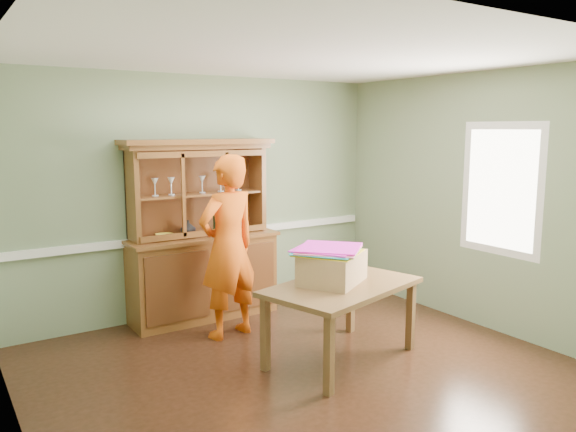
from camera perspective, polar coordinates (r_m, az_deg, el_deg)
floor at (r=5.16m, az=1.51°, el=-15.26°), size 4.50×4.50×0.00m
ceiling at (r=4.74m, az=1.65°, el=16.02°), size 4.50×4.50×0.00m
wall_back at (r=6.50m, az=-8.50°, el=2.07°), size 4.50×0.00×4.50m
wall_left at (r=3.97m, az=-26.27°, el=-3.10°), size 0.00×4.00×4.00m
wall_right at (r=6.31m, az=18.64°, el=1.50°), size 0.00×4.00×4.00m
wall_front at (r=3.35m, az=21.46°, el=-4.85°), size 4.50×0.00×4.50m
chair_rail at (r=6.54m, az=-8.32°, el=-1.87°), size 4.41×0.05×0.08m
framed_map at (r=4.23m, az=-26.68°, el=0.32°), size 0.03×0.60×0.46m
window_panel at (r=6.10m, az=20.79°, el=2.57°), size 0.03×0.96×1.36m
china_hutch at (r=6.35m, az=-8.72°, el=-4.02°), size 1.70×0.56×2.00m
dining_table at (r=5.17m, az=5.48°, el=-7.81°), size 1.60×1.20×0.71m
cardboard_box at (r=5.16m, az=4.51°, el=-5.26°), size 0.76×0.72×0.28m
kite_stack at (r=5.11m, az=4.08°, el=-3.46°), size 0.75×0.75×0.05m
person at (r=5.69m, az=-6.11°, el=-3.14°), size 0.75×0.57×1.86m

